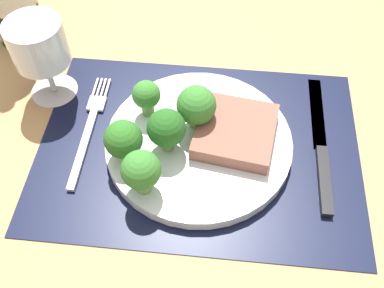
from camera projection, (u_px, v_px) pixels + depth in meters
ground_plane at (198, 154)px, 59.93cm from camera, size 140.00×110.00×3.00cm
placemat at (199, 147)px, 58.61cm from camera, size 42.29×30.38×0.30cm
plate at (199, 142)px, 57.84cm from camera, size 24.31×24.31×1.60cm
steak at (235, 131)px, 56.56cm from camera, size 11.18×11.38×2.14cm
broccoli_center at (196, 106)px, 55.34cm from camera, size 5.07×5.07×6.59cm
broccoli_front_edge at (141, 171)px, 49.78cm from camera, size 4.66×4.66×6.29cm
broccoli_back_left at (166, 129)px, 53.28cm from camera, size 4.80×4.80×6.38cm
broccoli_near_steak at (123, 140)px, 52.95cm from camera, size 4.77×4.77×5.78cm
broccoli_near_fork at (146, 96)px, 57.15cm from camera, size 3.73×3.73×5.46cm
fork at (89, 128)px, 60.02cm from camera, size 2.40×19.20×0.50cm
knife at (322, 151)px, 57.59cm from camera, size 1.80×23.00×0.80cm
wine_glass at (39, 48)px, 58.12cm from camera, size 7.57×7.57×12.10cm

